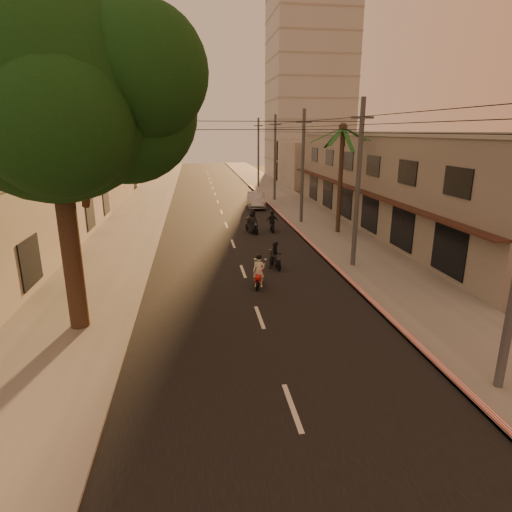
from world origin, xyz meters
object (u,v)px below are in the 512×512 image
object	(u,v)px
palm_tree	(343,134)
parked_car	(256,200)
scooter_mid_b	(272,222)
broadleaf_tree	(65,96)
scooter_far_a	(252,222)
scooter_red	(259,272)
scooter_mid_a	(276,256)

from	to	relation	value
palm_tree	parked_car	world-z (taller)	palm_tree
palm_tree	scooter_mid_b	distance (m)	8.08
broadleaf_tree	scooter_far_a	distance (m)	18.56
palm_tree	scooter_red	size ratio (longest dim) A/B	4.91
scooter_mid_a	broadleaf_tree	bearing A→B (deg)	-154.02
broadleaf_tree	parked_car	xyz separation A→B (m)	(10.21, 25.88, -7.72)
scooter_mid_b	parked_car	xyz separation A→B (m)	(0.33, 10.71, 0.03)
scooter_far_a	broadleaf_tree	bearing A→B (deg)	-138.91
scooter_far_a	parked_car	bearing A→B (deg)	60.84
scooter_red	scooter_far_a	world-z (taller)	scooter_far_a
broadleaf_tree	palm_tree	size ratio (longest dim) A/B	1.48
scooter_mid_b	scooter_far_a	distance (m)	1.63
broadleaf_tree	scooter_mid_b	size ratio (longest dim) A/B	7.28
scooter_mid_b	parked_car	distance (m)	10.72
scooter_mid_a	scooter_mid_b	world-z (taller)	scooter_mid_b
scooter_red	scooter_mid_a	world-z (taller)	scooter_red
scooter_mid_a	scooter_far_a	size ratio (longest dim) A/B	0.84
palm_tree	scooter_mid_a	xyz separation A→B (m)	(-6.15, -7.65, -6.43)
broadleaf_tree	scooter_red	bearing A→B (deg)	25.87
scooter_far_a	parked_car	distance (m)	11.30
broadleaf_tree	scooter_red	distance (m)	11.06
palm_tree	scooter_mid_b	bearing A→B (deg)	164.43
palm_tree	scooter_mid_b	size ratio (longest dim) A/B	4.93
scooter_mid_a	scooter_mid_b	bearing A→B (deg)	70.72
broadleaf_tree	parked_car	bearing A→B (deg)	68.47
parked_car	scooter_mid_b	bearing A→B (deg)	-87.30
scooter_far_a	scooter_red	bearing A→B (deg)	-115.54
scooter_far_a	parked_car	size ratio (longest dim) A/B	0.40
broadleaf_tree	scooter_red	xyz separation A→B (m)	(7.12, 3.45, -7.73)
scooter_red	scooter_mid_b	xyz separation A→B (m)	(2.76, 11.72, -0.01)
broadleaf_tree	scooter_mid_b	world-z (taller)	broadleaf_tree
broadleaf_tree	scooter_red	size ratio (longest dim) A/B	7.24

